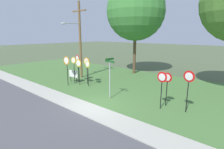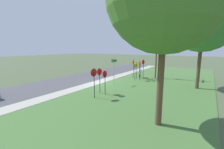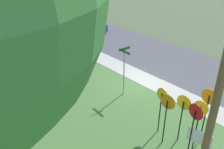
{
  "view_description": "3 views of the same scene",
  "coord_description": "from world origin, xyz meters",
  "views": [
    {
      "loc": [
        8.15,
        -7.83,
        4.78
      ],
      "look_at": [
        -0.33,
        2.12,
        1.78
      ],
      "focal_mm": 28.09,
      "sensor_mm": 36.0,
      "label": 1
    },
    {
      "loc": [
        15.01,
        11.2,
        4.44
      ],
      "look_at": [
        0.9,
        2.0,
        1.47
      ],
      "focal_mm": 24.1,
      "sensor_mm": 36.0,
      "label": 2
    },
    {
      "loc": [
        -9.33,
        10.72,
        8.17
      ],
      "look_at": [
        0.54,
        1.99,
        1.26
      ],
      "focal_mm": 39.16,
      "sensor_mm": 36.0,
      "label": 3
    }
  ],
  "objects": [
    {
      "name": "stop_sign_near_left",
      "position": [
        -3.75,
        2.71,
        1.79
      ],
      "size": [
        0.66,
        0.12,
        2.44
      ],
      "rotation": [
        0.0,
        0.0,
        -0.1
      ],
      "color": "black",
      "rests_on": "grass_median"
    },
    {
      "name": "sidewalk_strip",
      "position": [
        0.0,
        -0.8,
        0.03
      ],
      "size": [
        44.0,
        1.6,
        0.06
      ],
      "primitive_type": "cube",
      "color": "#ADAA9E",
      "rests_on": "ground_plane"
    },
    {
      "name": "oak_tree_left",
      "position": [
        -3.64,
        10.26,
        7.38
      ],
      "size": [
        6.78,
        6.78,
        10.74
      ],
      "color": "brown",
      "rests_on": "grass_median"
    },
    {
      "name": "stop_sign_near_right",
      "position": [
        -4.78,
        2.51,
        1.82
      ],
      "size": [
        0.71,
        0.1,
        2.46
      ],
      "rotation": [
        0.0,
        0.0,
        0.02
      ],
      "color": "black",
      "rests_on": "grass_median"
    },
    {
      "name": "stop_sign_far_right",
      "position": [
        -4.4,
        3.17,
        1.92
      ],
      "size": [
        0.71,
        0.11,
        2.59
      ],
      "rotation": [
        0.0,
        0.0,
        0.08
      ],
      "color": "black",
      "rests_on": "grass_median"
    },
    {
      "name": "notice_board",
      "position": [
        -5.85,
        2.65,
        0.87
      ],
      "size": [
        1.09,
        0.19,
        1.25
      ],
      "rotation": [
        0.0,
        0.0,
        0.15
      ],
      "color": "black",
      "rests_on": "grass_median"
    },
    {
      "name": "ground_plane",
      "position": [
        0.0,
        0.0,
        0.0
      ],
      "size": [
        160.0,
        160.0,
        0.0
      ],
      "primitive_type": "plane",
      "color": "#4C5B3D"
    },
    {
      "name": "utility_pole",
      "position": [
        -6.94,
        4.43,
        4.44
      ],
      "size": [
        2.1,
        2.4,
        8.1
      ],
      "color": "brown",
      "rests_on": "grass_median"
    },
    {
      "name": "stop_sign_center_tall",
      "position": [
        -5.69,
        3.14,
        2.04
      ],
      "size": [
        0.69,
        0.15,
        2.76
      ],
      "rotation": [
        0.0,
        0.0,
        -0.18
      ],
      "color": "black",
      "rests_on": "grass_median"
    },
    {
      "name": "street_name_post",
      "position": [
        -0.12,
        1.62,
        1.86
      ],
      "size": [
        0.96,
        0.81,
        3.07
      ],
      "rotation": [
        0.0,
        0.0,
        -0.09
      ],
      "color": "#9EA0A8",
      "rests_on": "grass_median"
    },
    {
      "name": "yield_sign_near_left",
      "position": [
        5.08,
        2.83,
        2.02
      ],
      "size": [
        0.7,
        0.14,
        2.65
      ],
      "rotation": [
        0.0,
        0.0,
        -0.16
      ],
      "color": "black",
      "rests_on": "grass_median"
    },
    {
      "name": "yield_sign_near_right",
      "position": [
        3.63,
        2.32,
        1.88
      ],
      "size": [
        0.69,
        0.12,
        2.47
      ],
      "rotation": [
        0.0,
        0.0,
        -0.12
      ],
      "color": "black",
      "rests_on": "grass_median"
    },
    {
      "name": "grass_median",
      "position": [
        0.0,
        6.0,
        0.02
      ],
      "size": [
        44.0,
        12.0,
        0.04
      ],
      "primitive_type": "cube",
      "color": "#477038",
      "rests_on": "ground_plane"
    },
    {
      "name": "stop_sign_far_left",
      "position": [
        -5.47,
        1.67,
        2.06
      ],
      "size": [
        0.75,
        0.11,
        2.75
      ],
      "rotation": [
        0.0,
        0.0,
        0.08
      ],
      "color": "black",
      "rests_on": "grass_median"
    },
    {
      "name": "yield_sign_far_left",
      "position": [
        3.7,
        3.0,
        1.74
      ],
      "size": [
        0.64,
        0.12,
        2.3
      ],
      "rotation": [
        0.0,
        0.0,
        -0.11
      ],
      "color": "black",
      "rests_on": "grass_median"
    },
    {
      "name": "road_asphalt",
      "position": [
        0.0,
        -4.8,
        0.01
      ],
      "size": [
        44.0,
        6.4,
        0.01
      ],
      "primitive_type": "cube",
      "color": "#4C4C51",
      "rests_on": "ground_plane"
    },
    {
      "name": "stop_sign_far_center",
      "position": [
        -5.6,
        2.57,
        1.91
      ],
      "size": [
        0.64,
        0.11,
        2.62
      ],
      "rotation": [
        0.0,
        0.0,
        0.1
      ],
      "color": "black",
      "rests_on": "grass_median"
    }
  ]
}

